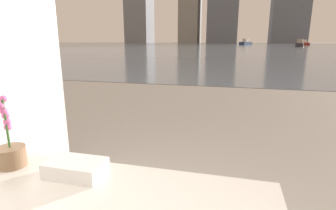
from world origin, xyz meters
TOP-DOWN VIEW (x-y plane):
  - potted_orchid at (-0.59, 0.82)m, footprint 0.15×0.15m
  - towel_stack at (-0.18, 0.82)m, footprint 0.29×0.18m
  - harbor_water at (0.00, 62.00)m, footprint 180.00×110.00m
  - harbor_boat_0 at (3.09, 75.27)m, footprint 3.54×4.56m
  - harbor_boat_2 at (12.72, 57.29)m, footprint 2.22×4.12m
  - harbor_boat_5 at (17.12, 73.76)m, footprint 2.16×3.82m
  - skyline_tower_1 at (-19.39, 118.00)m, footprint 8.14×13.66m

SIDE VIEW (x-z plane):
  - harbor_water at x=0.00m, z-range 0.00..0.01m
  - harbor_boat_5 at x=17.12m, z-range -0.19..1.17m
  - harbor_boat_2 at x=12.72m, z-range -0.21..1.26m
  - harbor_boat_0 at x=3.09m, z-range -0.23..1.42m
  - towel_stack at x=-0.18m, z-range 0.57..0.65m
  - potted_orchid at x=-0.59m, z-range 0.46..0.86m
  - skyline_tower_1 at x=-19.39m, z-range 0.00..27.85m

